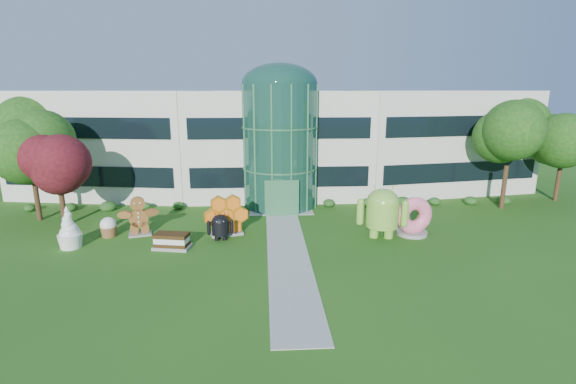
{
  "coord_description": "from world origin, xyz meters",
  "views": [
    {
      "loc": [
        -1.37,
        -21.6,
        9.44
      ],
      "look_at": [
        0.29,
        6.0,
        2.6
      ],
      "focal_mm": 26.0,
      "sensor_mm": 36.0,
      "label": 1
    }
  ],
  "objects_px": {
    "gingerbread": "(139,216)",
    "android_black": "(220,225)",
    "donut": "(413,215)",
    "android_green": "(382,209)"
  },
  "relations": [
    {
      "from": "android_green",
      "to": "android_black",
      "type": "distance_m",
      "value": 10.47
    },
    {
      "from": "gingerbread",
      "to": "donut",
      "type": "bearing_deg",
      "value": -18.21
    },
    {
      "from": "android_black",
      "to": "donut",
      "type": "relative_size",
      "value": 0.76
    },
    {
      "from": "gingerbread",
      "to": "android_green",
      "type": "bearing_deg",
      "value": -20.29
    },
    {
      "from": "donut",
      "to": "gingerbread",
      "type": "distance_m",
      "value": 18.14
    },
    {
      "from": "gingerbread",
      "to": "android_black",
      "type": "bearing_deg",
      "value": -28.65
    },
    {
      "from": "android_green",
      "to": "gingerbread",
      "type": "bearing_deg",
      "value": -172.95
    },
    {
      "from": "android_green",
      "to": "android_black",
      "type": "height_order",
      "value": "android_green"
    },
    {
      "from": "android_black",
      "to": "android_green",
      "type": "bearing_deg",
      "value": -6.45
    },
    {
      "from": "android_black",
      "to": "gingerbread",
      "type": "distance_m",
      "value": 5.64
    }
  ]
}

